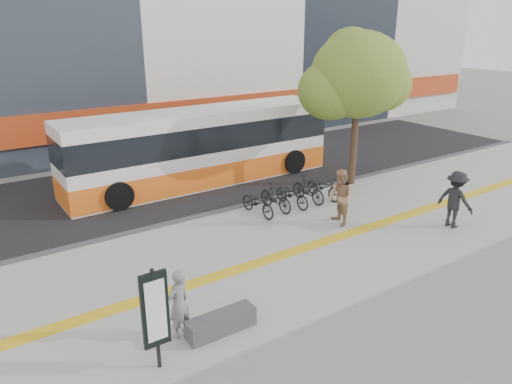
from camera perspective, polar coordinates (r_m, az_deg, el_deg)
ground at (r=13.24m, az=3.14°, el=-10.27°), size 120.00×120.00×0.00m
sidewalk at (r=14.30m, az=-0.51°, el=-7.66°), size 40.00×7.00×0.08m
tactile_strip at (r=13.91m, az=0.64°, el=-8.28°), size 40.00×0.45×0.01m
street at (r=20.49m, az=-12.17°, el=0.50°), size 40.00×8.00×0.06m
curb at (r=17.04m, az=-7.03°, el=-3.03°), size 40.00×0.25×0.14m
bench at (r=11.02m, az=-4.17°, el=-15.26°), size 1.60×0.45×0.45m
signboard at (r=9.64m, az=-11.88°, el=-13.72°), size 0.55×0.10×2.20m
street_tree at (r=19.98m, az=11.79°, el=13.27°), size 4.40×3.80×6.31m
bus at (r=20.44m, az=-6.53°, el=5.13°), size 11.59×2.75×3.09m
bicycle_row at (r=17.82m, az=4.33°, el=-0.23°), size 3.81×1.78×1.01m
seated_woman at (r=10.71m, az=-9.17°, el=-12.93°), size 0.68×0.56×1.59m
pedestrian_tan at (r=16.26m, az=9.99°, el=-0.65°), size 0.94×1.09×1.92m
pedestrian_dark at (r=17.16m, az=22.60°, el=-0.82°), size 0.79×1.28×1.92m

